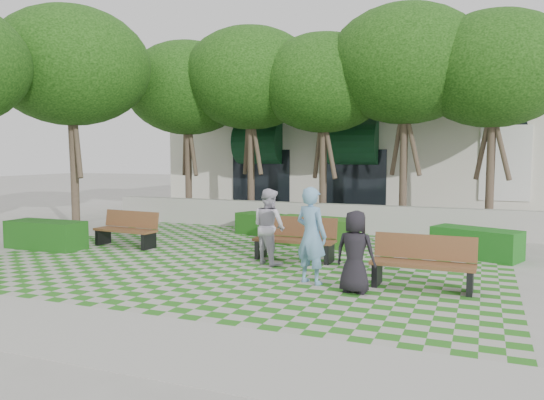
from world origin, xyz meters
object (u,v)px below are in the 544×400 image
at_px(hedge_east, 476,243).
at_px(hedge_midright, 317,232).
at_px(bench_west, 127,230).
at_px(hedge_west, 46,235).
at_px(hedge_midleft, 265,225).
at_px(bench_east, 423,263).
at_px(person_dark, 355,252).
at_px(person_blue, 311,235).
at_px(person_white, 269,226).
at_px(bench_mid, 295,240).

relative_size(hedge_east, hedge_midright, 0.92).
bearing_deg(bench_west, hedge_west, -143.44).
distance_m(bench_west, hedge_midleft, 4.24).
distance_m(bench_east, person_dark, 1.40).
height_order(hedge_east, person_dark, person_dark).
distance_m(bench_west, person_blue, 6.32).
distance_m(hedge_east, person_dark, 4.81).
height_order(bench_east, person_white, person_white).
relative_size(hedge_east, person_dark, 1.35).
height_order(hedge_midright, hedge_midleft, hedge_midright).
distance_m(hedge_midright, person_dark, 5.03).
bearing_deg(person_blue, hedge_midright, -53.82).
height_order(hedge_midright, person_white, person_white).
height_order(hedge_west, person_blue, person_blue).
xyz_separation_m(hedge_east, person_blue, (-2.95, -3.98, 0.59)).
bearing_deg(person_white, hedge_west, 31.63).
xyz_separation_m(bench_west, person_dark, (6.90, -2.47, 0.29)).
xyz_separation_m(bench_mid, hedge_west, (-6.69, -1.07, -0.12)).
xyz_separation_m(hedge_midright, person_white, (-0.31, -2.77, 0.48)).
bearing_deg(person_blue, hedge_west, 13.43).
bearing_deg(hedge_east, hedge_west, -164.47).
bearing_deg(hedge_west, hedge_east, 15.53).
bearing_deg(hedge_midleft, person_white, -65.88).
bearing_deg(hedge_midleft, bench_east, -42.92).
distance_m(bench_west, hedge_west, 2.11).
distance_m(bench_east, bench_west, 8.19).
bearing_deg(hedge_midright, hedge_west, -154.31).
xyz_separation_m(hedge_midleft, person_white, (1.76, -3.93, 0.54)).
distance_m(bench_east, hedge_midleft, 7.23).
bearing_deg(hedge_midright, hedge_midleft, 150.81).
bearing_deg(person_blue, bench_mid, -42.21).
height_order(hedge_east, person_blue, person_blue).
xyz_separation_m(hedge_midright, person_dark, (2.11, -4.56, 0.37)).
distance_m(hedge_east, person_white, 5.13).
bearing_deg(person_white, bench_mid, -93.24).
relative_size(bench_west, person_blue, 0.99).
xyz_separation_m(bench_west, hedge_midright, (4.80, 2.08, -0.07)).
distance_m(hedge_midleft, person_dark, 7.09).
distance_m(hedge_east, hedge_midright, 4.11).
bearing_deg(person_dark, person_blue, -15.73).
distance_m(hedge_west, person_white, 6.32).
height_order(bench_east, bench_west, bench_east).
xyz_separation_m(hedge_midleft, person_blue, (3.22, -5.34, 0.62)).
height_order(person_blue, person_white, person_blue).
distance_m(hedge_midright, person_blue, 4.37).
xyz_separation_m(person_blue, person_dark, (0.96, -0.38, -0.19)).
xyz_separation_m(bench_west, hedge_midleft, (2.72, 3.24, -0.13)).
distance_m(bench_east, person_blue, 2.16).
height_order(hedge_midleft, hedge_west, hedge_west).
relative_size(bench_mid, person_white, 1.11).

